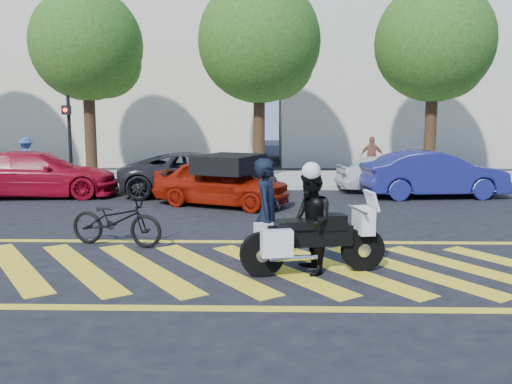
{
  "coord_description": "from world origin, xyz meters",
  "views": [
    {
      "loc": [
        0.36,
        -8.79,
        2.56
      ],
      "look_at": [
        0.12,
        1.71,
        1.05
      ],
      "focal_mm": 38.0,
      "sensor_mm": 36.0,
      "label": 1
    }
  ],
  "objects_px": {
    "bicycle": "(116,220)",
    "parked_right": "(434,174)",
    "red_convertible": "(221,183)",
    "parked_mid_left": "(199,174)",
    "officer_bike": "(267,213)",
    "police_motorcycle": "(311,239)",
    "parked_mid_right": "(393,173)",
    "officer_moto": "(310,223)",
    "parked_left": "(38,174)"
  },
  "relations": [
    {
      "from": "bicycle",
      "to": "parked_right",
      "type": "xyz_separation_m",
      "value": [
        8.09,
        6.43,
        0.21
      ]
    },
    {
      "from": "red_convertible",
      "to": "parked_mid_left",
      "type": "bearing_deg",
      "value": 46.77
    },
    {
      "from": "officer_bike",
      "to": "red_convertible",
      "type": "bearing_deg",
      "value": 20.9
    },
    {
      "from": "officer_bike",
      "to": "police_motorcycle",
      "type": "height_order",
      "value": "officer_bike"
    },
    {
      "from": "police_motorcycle",
      "to": "parked_mid_right",
      "type": "relative_size",
      "value": 0.64
    },
    {
      "from": "officer_moto",
      "to": "parked_left",
      "type": "xyz_separation_m",
      "value": [
        -7.85,
        8.05,
        -0.13
      ]
    },
    {
      "from": "officer_bike",
      "to": "parked_left",
      "type": "height_order",
      "value": "officer_bike"
    },
    {
      "from": "bicycle",
      "to": "parked_left",
      "type": "distance_m",
      "value": 7.54
    },
    {
      "from": "officer_bike",
      "to": "parked_mid_left",
      "type": "relative_size",
      "value": 0.37
    },
    {
      "from": "parked_left",
      "to": "parked_mid_right",
      "type": "xyz_separation_m",
      "value": [
        11.32,
        1.4,
        -0.07
      ]
    },
    {
      "from": "bicycle",
      "to": "police_motorcycle",
      "type": "relative_size",
      "value": 0.81
    },
    {
      "from": "officer_bike",
      "to": "police_motorcycle",
      "type": "xyz_separation_m",
      "value": [
        0.71,
        -0.38,
        -0.34
      ]
    },
    {
      "from": "parked_mid_left",
      "to": "parked_mid_right",
      "type": "height_order",
      "value": "parked_mid_left"
    },
    {
      "from": "police_motorcycle",
      "to": "officer_moto",
      "type": "xyz_separation_m",
      "value": [
        -0.02,
        0.01,
        0.26
      ]
    },
    {
      "from": "officer_bike",
      "to": "officer_moto",
      "type": "bearing_deg",
      "value": -109.56
    },
    {
      "from": "parked_right",
      "to": "bicycle",
      "type": "bearing_deg",
      "value": 122.24
    },
    {
      "from": "parked_right",
      "to": "officer_moto",
      "type": "bearing_deg",
      "value": 145.38
    },
    {
      "from": "red_convertible",
      "to": "parked_right",
      "type": "bearing_deg",
      "value": -51.88
    },
    {
      "from": "police_motorcycle",
      "to": "red_convertible",
      "type": "height_order",
      "value": "red_convertible"
    },
    {
      "from": "police_motorcycle",
      "to": "bicycle",
      "type": "bearing_deg",
      "value": 141.88
    },
    {
      "from": "officer_moto",
      "to": "parked_mid_left",
      "type": "xyz_separation_m",
      "value": [
        -2.86,
        8.44,
        -0.15
      ]
    },
    {
      "from": "bicycle",
      "to": "parked_mid_right",
      "type": "xyz_separation_m",
      "value": [
        7.11,
        7.65,
        0.13
      ]
    },
    {
      "from": "bicycle",
      "to": "parked_mid_right",
      "type": "height_order",
      "value": "parked_mid_right"
    },
    {
      "from": "parked_mid_right",
      "to": "officer_moto",
      "type": "bearing_deg",
      "value": 151.98
    },
    {
      "from": "officer_bike",
      "to": "parked_left",
      "type": "relative_size",
      "value": 0.38
    },
    {
      "from": "red_convertible",
      "to": "parked_left",
      "type": "distance_m",
      "value": 6.05
    },
    {
      "from": "parked_mid_right",
      "to": "parked_mid_left",
      "type": "bearing_deg",
      "value": 91.2
    },
    {
      "from": "bicycle",
      "to": "parked_right",
      "type": "height_order",
      "value": "parked_right"
    },
    {
      "from": "parked_mid_left",
      "to": "parked_right",
      "type": "height_order",
      "value": "parked_right"
    },
    {
      "from": "bicycle",
      "to": "parked_left",
      "type": "bearing_deg",
      "value": 48.65
    },
    {
      "from": "officer_bike",
      "to": "bicycle",
      "type": "bearing_deg",
      "value": 73.16
    },
    {
      "from": "officer_moto",
      "to": "parked_mid_right",
      "type": "relative_size",
      "value": 0.45
    },
    {
      "from": "parked_left",
      "to": "bicycle",
      "type": "bearing_deg",
      "value": -152.61
    },
    {
      "from": "parked_mid_right",
      "to": "officer_bike",
      "type": "bearing_deg",
      "value": 147.5
    },
    {
      "from": "officer_bike",
      "to": "officer_moto",
      "type": "height_order",
      "value": "officer_bike"
    },
    {
      "from": "officer_bike",
      "to": "parked_right",
      "type": "bearing_deg",
      "value": -24.4
    },
    {
      "from": "red_convertible",
      "to": "parked_mid_left",
      "type": "relative_size",
      "value": 0.79
    },
    {
      "from": "police_motorcycle",
      "to": "parked_right",
      "type": "height_order",
      "value": "parked_right"
    },
    {
      "from": "parked_mid_left",
      "to": "parked_mid_right",
      "type": "relative_size",
      "value": 1.32
    },
    {
      "from": "police_motorcycle",
      "to": "parked_mid_left",
      "type": "xyz_separation_m",
      "value": [
        -2.88,
        8.44,
        0.11
      ]
    },
    {
      "from": "police_motorcycle",
      "to": "officer_moto",
      "type": "distance_m",
      "value": 0.26
    },
    {
      "from": "parked_mid_left",
      "to": "parked_mid_right",
      "type": "distance_m",
      "value": 6.41
    },
    {
      "from": "parked_left",
      "to": "parked_mid_left",
      "type": "bearing_deg",
      "value": -92.04
    },
    {
      "from": "bicycle",
      "to": "parked_mid_right",
      "type": "relative_size",
      "value": 0.52
    },
    {
      "from": "officer_bike",
      "to": "parked_right",
      "type": "relative_size",
      "value": 0.42
    },
    {
      "from": "parked_mid_right",
      "to": "parked_right",
      "type": "relative_size",
      "value": 0.85
    },
    {
      "from": "officer_moto",
      "to": "parked_mid_right",
      "type": "xyz_separation_m",
      "value": [
        3.47,
        9.45,
        -0.2
      ]
    },
    {
      "from": "officer_moto",
      "to": "parked_mid_right",
      "type": "distance_m",
      "value": 10.06
    },
    {
      "from": "police_motorcycle",
      "to": "parked_left",
      "type": "xyz_separation_m",
      "value": [
        -7.87,
        8.05,
        0.13
      ]
    },
    {
      "from": "officer_moto",
      "to": "parked_mid_left",
      "type": "height_order",
      "value": "officer_moto"
    }
  ]
}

